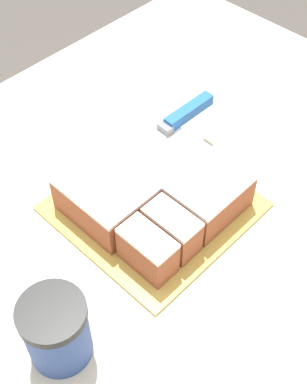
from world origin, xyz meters
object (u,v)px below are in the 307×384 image
(coffee_cup, at_px, (57,331))
(cake, at_px, (154,190))
(cake_board, at_px, (153,206))
(knife, at_px, (174,122))

(coffee_cup, bearing_deg, cake, 17.73)
(cake_board, distance_m, knife, 0.16)
(cake, relative_size, knife, 0.76)
(cake_board, bearing_deg, coffee_cup, -162.59)
(cake, bearing_deg, knife, 27.59)
(coffee_cup, bearing_deg, knife, 20.69)
(coffee_cup, bearing_deg, cake_board, 17.41)
(cake, xyz_separation_m, coffee_cup, (-0.29, -0.09, 0.02))
(knife, xyz_separation_m, coffee_cup, (-0.41, -0.15, -0.03))
(cake_board, bearing_deg, cake, 43.77)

